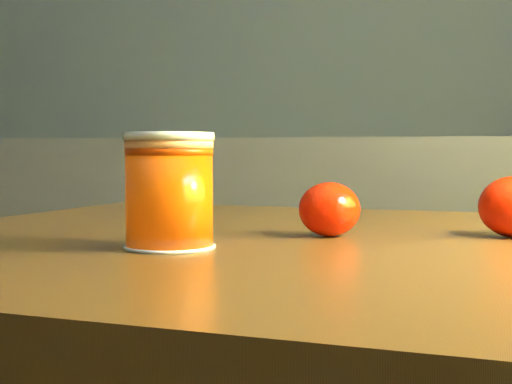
# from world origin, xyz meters

# --- Properties ---
(kitchen_counter) EXTENTS (3.15, 0.60, 0.90)m
(kitchen_counter) POSITION_xyz_m (0.00, 1.45, 0.45)
(kitchen_counter) COLOR #444549
(kitchen_counter) RESTS_ON ground
(table) EXTENTS (1.15, 0.89, 0.78)m
(table) POSITION_xyz_m (0.87, 0.22, 0.68)
(table) COLOR brown
(table) RESTS_ON ground
(juice_glass) EXTENTS (0.08, 0.08, 0.10)m
(juice_glass) POSITION_xyz_m (0.67, 0.14, 0.83)
(juice_glass) COLOR #DD4704
(juice_glass) RESTS_ON table
(orange_front) EXTENTS (0.07, 0.07, 0.05)m
(orange_front) POSITION_xyz_m (0.80, 0.25, 0.81)
(orange_front) COLOR red
(orange_front) RESTS_ON table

